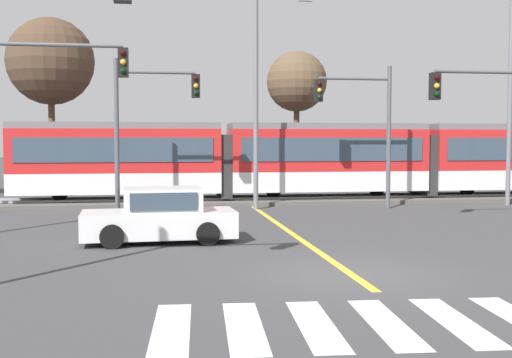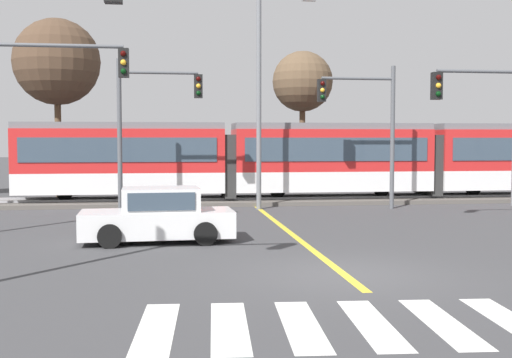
{
  "view_description": "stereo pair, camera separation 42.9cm",
  "coord_description": "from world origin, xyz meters",
  "px_view_note": "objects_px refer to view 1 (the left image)",
  "views": [
    {
      "loc": [
        -4.03,
        -12.94,
        2.83
      ],
      "look_at": [
        -0.93,
        7.18,
        1.6
      ],
      "focal_mm": 45.0,
      "sensor_mm": 36.0,
      "label": 1
    },
    {
      "loc": [
        -3.6,
        -13.0,
        2.83
      ],
      "look_at": [
        -0.93,
        7.18,
        1.6
      ],
      "focal_mm": 45.0,
      "sensor_mm": 36.0,
      "label": 2
    }
  ],
  "objects_px": {
    "sedan_crossing": "(160,217)",
    "street_lamp_centre": "(261,85)",
    "traffic_light_far_left": "(145,113)",
    "traffic_light_far_right": "(364,116)",
    "traffic_light_mid_right": "(504,114)",
    "light_rail_tram": "(326,157)",
    "bare_tree_west": "(51,62)",
    "bare_tree_east": "(297,82)",
    "traffic_light_mid_left": "(38,98)"
  },
  "relations": [
    {
      "from": "sedan_crossing",
      "to": "traffic_light_far_right",
      "type": "relative_size",
      "value": 0.73
    },
    {
      "from": "sedan_crossing",
      "to": "street_lamp_centre",
      "type": "relative_size",
      "value": 0.48
    },
    {
      "from": "sedan_crossing",
      "to": "traffic_light_far_left",
      "type": "bearing_deg",
      "value": 93.97
    },
    {
      "from": "light_rail_tram",
      "to": "bare_tree_west",
      "type": "bearing_deg",
      "value": 162.53
    },
    {
      "from": "sedan_crossing",
      "to": "traffic_light_far_left",
      "type": "height_order",
      "value": "traffic_light_far_left"
    },
    {
      "from": "sedan_crossing",
      "to": "street_lamp_centre",
      "type": "xyz_separation_m",
      "value": [
        4.16,
        8.0,
        4.37
      ]
    },
    {
      "from": "light_rail_tram",
      "to": "bare_tree_east",
      "type": "bearing_deg",
      "value": 91.69
    },
    {
      "from": "traffic_light_far_left",
      "to": "traffic_light_mid_left",
      "type": "relative_size",
      "value": 0.95
    },
    {
      "from": "sedan_crossing",
      "to": "bare_tree_west",
      "type": "bearing_deg",
      "value": 109.02
    },
    {
      "from": "bare_tree_east",
      "to": "traffic_light_far_right",
      "type": "bearing_deg",
      "value": -84.8
    },
    {
      "from": "light_rail_tram",
      "to": "traffic_light_far_left",
      "type": "height_order",
      "value": "traffic_light_far_left"
    },
    {
      "from": "sedan_crossing",
      "to": "street_lamp_centre",
      "type": "distance_m",
      "value": 10.02
    },
    {
      "from": "sedan_crossing",
      "to": "traffic_light_mid_left",
      "type": "distance_m",
      "value": 5.62
    },
    {
      "from": "traffic_light_far_right",
      "to": "traffic_light_mid_right",
      "type": "distance_m",
      "value": 6.07
    },
    {
      "from": "light_rail_tram",
      "to": "sedan_crossing",
      "type": "distance_m",
      "value": 13.5
    },
    {
      "from": "traffic_light_mid_left",
      "to": "bare_tree_west",
      "type": "xyz_separation_m",
      "value": [
        -1.55,
        12.5,
        2.56
      ]
    },
    {
      "from": "street_lamp_centre",
      "to": "traffic_light_far_left",
      "type": "bearing_deg",
      "value": -167.69
    },
    {
      "from": "traffic_light_far_right",
      "to": "street_lamp_centre",
      "type": "xyz_separation_m",
      "value": [
        -4.19,
        0.45,
        1.25
      ]
    },
    {
      "from": "sedan_crossing",
      "to": "street_lamp_centre",
      "type": "height_order",
      "value": "street_lamp_centre"
    },
    {
      "from": "traffic_light_far_left",
      "to": "street_lamp_centre",
      "type": "height_order",
      "value": "street_lamp_centre"
    },
    {
      "from": "traffic_light_far_left",
      "to": "bare_tree_east",
      "type": "xyz_separation_m",
      "value": [
        8.01,
        9.66,
        2.14
      ]
    },
    {
      "from": "traffic_light_mid_right",
      "to": "traffic_light_mid_left",
      "type": "xyz_separation_m",
      "value": [
        -15.24,
        0.15,
        0.4
      ]
    },
    {
      "from": "sedan_crossing",
      "to": "traffic_light_far_right",
      "type": "xyz_separation_m",
      "value": [
        8.36,
        7.55,
        3.12
      ]
    },
    {
      "from": "light_rail_tram",
      "to": "traffic_light_mid_left",
      "type": "distance_m",
      "value": 14.29
    },
    {
      "from": "light_rail_tram",
      "to": "traffic_light_far_right",
      "type": "bearing_deg",
      "value": -79.16
    },
    {
      "from": "traffic_light_far_right",
      "to": "bare_tree_east",
      "type": "height_order",
      "value": "bare_tree_east"
    },
    {
      "from": "traffic_light_mid_right",
      "to": "bare_tree_west",
      "type": "xyz_separation_m",
      "value": [
        -16.79,
        12.65,
        2.96
      ]
    },
    {
      "from": "traffic_light_far_right",
      "to": "bare_tree_west",
      "type": "distance_m",
      "value": 15.76
    },
    {
      "from": "bare_tree_west",
      "to": "traffic_light_far_left",
      "type": "bearing_deg",
      "value": -59.77
    },
    {
      "from": "sedan_crossing",
      "to": "street_lamp_centre",
      "type": "bearing_deg",
      "value": 62.51
    },
    {
      "from": "traffic_light_mid_right",
      "to": "bare_tree_west",
      "type": "distance_m",
      "value": 21.23
    },
    {
      "from": "light_rail_tram",
      "to": "traffic_light_far_left",
      "type": "bearing_deg",
      "value": -153.79
    },
    {
      "from": "sedan_crossing",
      "to": "traffic_light_mid_left",
      "type": "bearing_deg",
      "value": 144.78
    },
    {
      "from": "traffic_light_mid_right",
      "to": "sedan_crossing",
      "type": "bearing_deg",
      "value": -168.2
    },
    {
      "from": "traffic_light_mid_left",
      "to": "bare_tree_west",
      "type": "distance_m",
      "value": 12.85
    },
    {
      "from": "bare_tree_east",
      "to": "bare_tree_west",
      "type": "bearing_deg",
      "value": -172.92
    },
    {
      "from": "bare_tree_west",
      "to": "traffic_light_mid_right",
      "type": "bearing_deg",
      "value": -36.99
    },
    {
      "from": "traffic_light_far_right",
      "to": "street_lamp_centre",
      "type": "relative_size",
      "value": 0.66
    },
    {
      "from": "light_rail_tram",
      "to": "street_lamp_centre",
      "type": "height_order",
      "value": "street_lamp_centre"
    },
    {
      "from": "street_lamp_centre",
      "to": "sedan_crossing",
      "type": "bearing_deg",
      "value": -117.49
    },
    {
      "from": "bare_tree_west",
      "to": "bare_tree_east",
      "type": "xyz_separation_m",
      "value": [
        12.72,
        1.58,
        -0.68
      ]
    },
    {
      "from": "traffic_light_mid_right",
      "to": "traffic_light_mid_left",
      "type": "height_order",
      "value": "traffic_light_mid_left"
    },
    {
      "from": "street_lamp_centre",
      "to": "bare_tree_west",
      "type": "xyz_separation_m",
      "value": [
        -9.36,
        7.07,
        1.62
      ]
    },
    {
      "from": "traffic_light_mid_right",
      "to": "traffic_light_mid_left",
      "type": "relative_size",
      "value": 0.89
    },
    {
      "from": "traffic_light_far_right",
      "to": "traffic_light_far_left",
      "type": "bearing_deg",
      "value": -176.33
    },
    {
      "from": "traffic_light_far_right",
      "to": "traffic_light_mid_right",
      "type": "height_order",
      "value": "traffic_light_far_right"
    },
    {
      "from": "light_rail_tram",
      "to": "traffic_light_mid_left",
      "type": "bearing_deg",
      "value": -143.34
    },
    {
      "from": "sedan_crossing",
      "to": "traffic_light_mid_left",
      "type": "xyz_separation_m",
      "value": [
        -3.65,
        2.57,
        3.42
      ]
    },
    {
      "from": "sedan_crossing",
      "to": "traffic_light_far_left",
      "type": "xyz_separation_m",
      "value": [
        -0.48,
        6.99,
        3.15
      ]
    },
    {
      "from": "light_rail_tram",
      "to": "traffic_light_far_left",
      "type": "relative_size",
      "value": 4.73
    }
  ]
}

